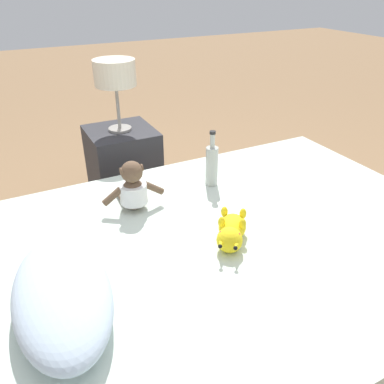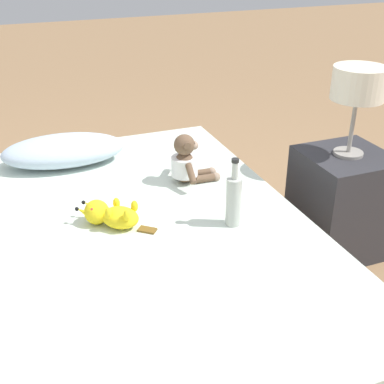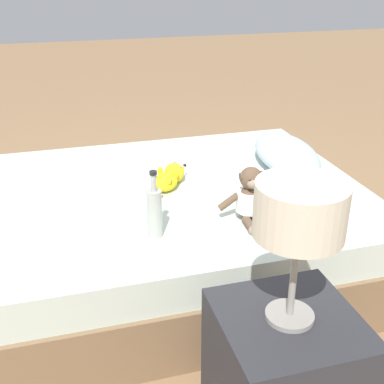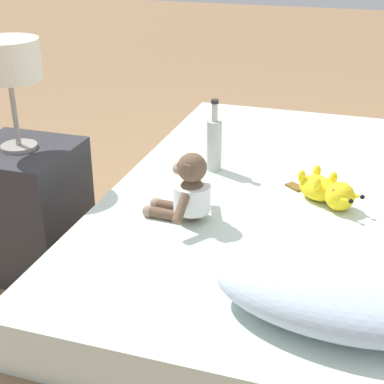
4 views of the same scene
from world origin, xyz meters
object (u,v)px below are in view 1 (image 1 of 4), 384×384
object	(u,v)px
plush_monkey	(133,189)
glass_bottle	(212,165)
bed	(234,275)
bedside_lamp	(115,75)
plush_yellow_creature	(231,231)
nightstand	(124,169)
pillow	(62,294)

from	to	relation	value
plush_monkey	glass_bottle	bearing A→B (deg)	-85.34
bed	bedside_lamp	xyz separation A→B (m)	(1.14, 0.12, 0.65)
plush_monkey	plush_yellow_creature	size ratio (longest dim) A/B	0.98
nightstand	bed	bearing A→B (deg)	-173.76
plush_monkey	bedside_lamp	xyz separation A→B (m)	(0.75, -0.18, 0.33)
glass_bottle	bedside_lamp	distance (m)	0.82
plush_yellow_creature	bedside_lamp	world-z (taller)	bedside_lamp
bedside_lamp	pillow	bearing A→B (deg)	154.81
plush_monkey	nightstand	size ratio (longest dim) A/B	0.54
pillow	bedside_lamp	bearing A→B (deg)	-25.19
plush_yellow_creature	glass_bottle	world-z (taller)	glass_bottle
pillow	bedside_lamp	size ratio (longest dim) A/B	1.48
pillow	plush_monkey	xyz separation A→B (m)	(0.50, -0.40, 0.02)
nightstand	bedside_lamp	world-z (taller)	bedside_lamp
bed	glass_bottle	xyz separation A→B (m)	(0.42, -0.12, 0.33)
nightstand	bedside_lamp	xyz separation A→B (m)	(0.00, 0.00, 0.60)
plush_yellow_creature	glass_bottle	distance (m)	0.49
glass_bottle	nightstand	size ratio (longest dim) A/B	0.54
plush_monkey	plush_yellow_creature	world-z (taller)	plush_monkey
plush_yellow_creature	glass_bottle	bearing A→B (deg)	-20.32
plush_monkey	plush_yellow_creature	bearing A→B (deg)	-148.62
bed	glass_bottle	distance (m)	0.55
plush_monkey	nightstand	xyz separation A→B (m)	(0.75, -0.18, -0.27)
bed	bedside_lamp	size ratio (longest dim) A/B	4.81
glass_bottle	plush_yellow_creature	bearing A→B (deg)	159.68
pillow	glass_bottle	xyz separation A→B (m)	(0.53, -0.83, 0.04)
nightstand	bedside_lamp	distance (m)	0.60
plush_yellow_creature	plush_monkey	bearing A→B (deg)	31.38
nightstand	plush_yellow_creature	bearing A→B (deg)	-176.48
glass_bottle	bedside_lamp	size ratio (longest dim) A/B	0.68
bed	nightstand	distance (m)	1.15
glass_bottle	bed	bearing A→B (deg)	164.65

